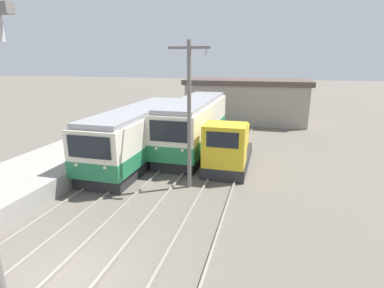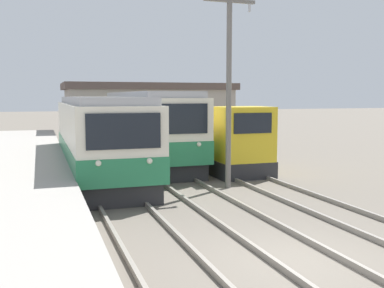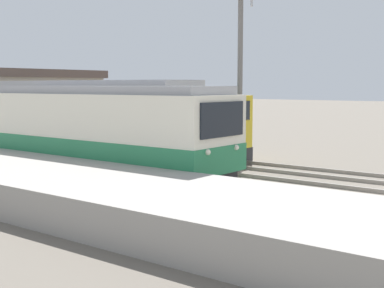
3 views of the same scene
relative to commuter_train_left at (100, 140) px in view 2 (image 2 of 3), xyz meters
name	(u,v)px [view 2 (image 2 of 3)]	position (x,y,z in m)	size (l,w,h in m)	color
ground_plane	(297,263)	(2.60, -11.16, -1.60)	(200.00, 200.00, 0.00)	#665E54
track_left	(177,276)	(0.00, -11.16, -1.53)	(1.54, 60.00, 0.14)	gray
track_center	(306,258)	(2.80, -11.16, -1.53)	(1.54, 60.00, 0.14)	gray
commuter_train_left	(100,140)	(0.00, 0.00, 0.00)	(2.84, 11.55, 3.42)	#28282B
commuter_train_center	(147,131)	(2.80, 3.21, 0.10)	(2.84, 11.27, 3.65)	#28282B
shunting_locomotive	(227,145)	(5.80, 0.03, -0.39)	(2.40, 5.99, 3.00)	#28282B
catenary_mast_mid	(229,83)	(4.31, -3.61, 2.34)	(2.00, 0.20, 7.23)	slate
station_building	(148,112)	(5.57, 14.84, 0.63)	(12.60, 6.30, 4.41)	gray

